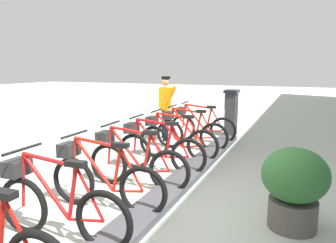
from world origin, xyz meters
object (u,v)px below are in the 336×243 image
Objects in this scene: payment_kiosk at (231,112)px; bike_docked_0 at (200,125)px; planter_bush at (294,184)px; bike_docked_6 at (55,204)px; bike_docked_2 at (174,139)px; worker_near_rack at (165,106)px; bike_docked_5 at (102,179)px; bike_docked_1 at (188,131)px; bike_docked_3 at (157,149)px; bike_docked_4 at (133,161)px.

bike_docked_0 is (0.57, 1.06, -0.24)m from payment_kiosk.
bike_docked_6 is at bearing 29.54° from planter_bush.
worker_near_rack reaches higher than bike_docked_2.
payment_kiosk is at bearing -96.14° from bike_docked_5.
planter_bush is at bearing 110.20° from payment_kiosk.
bike_docked_1 is 4.25m from bike_docked_6.
bike_docked_1 is 1.00× the size of bike_docked_5.
bike_docked_3 is at bearing 81.01° from payment_kiosk.
bike_docked_0 is 3.40m from bike_docked_4.
bike_docked_3 is 1.77× the size of planter_bush.
bike_docked_2 is at bearing 119.94° from worker_near_rack.
bike_docked_1 is 3.40m from bike_docked_5.
worker_near_rack is at bearing 42.35° from payment_kiosk.
bike_docked_2 and bike_docked_5 have the same top height.
bike_docked_2 is at bearing -90.00° from bike_docked_6.
payment_kiosk reaches higher than bike_docked_0.
bike_docked_0 is at bearing -90.00° from bike_docked_3.
bike_docked_6 is at bearing 90.00° from bike_docked_1.
payment_kiosk reaches higher than planter_bush.
bike_docked_1 and bike_docked_3 have the same top height.
bike_docked_1 and bike_docked_4 have the same top height.
payment_kiosk is 1.94m from worker_near_rack.
bike_docked_2 is 1.70m from bike_docked_4.
bike_docked_5 is 1.04× the size of worker_near_rack.
bike_docked_6 is (0.00, 4.25, 0.00)m from bike_docked_1.
bike_docked_3 and bike_docked_4 have the same top height.
bike_docked_4 and bike_docked_6 have the same top height.
bike_docked_5 reaches higher than planter_bush.
bike_docked_3 is at bearing 90.00° from bike_docked_0.
planter_bush is at bearing 132.08° from worker_near_rack.
bike_docked_2 and bike_docked_6 have the same top height.
payment_kiosk is 1.32× the size of planter_bush.
bike_docked_0 is 2.55m from bike_docked_3.
worker_near_rack is (0.85, -4.87, 0.48)m from bike_docked_6.
bike_docked_0 is at bearing -90.00° from bike_docked_4.
bike_docked_4 is 0.85m from bike_docked_5.
bike_docked_3 is (0.57, 3.62, -0.24)m from payment_kiosk.
bike_docked_0 is at bearing -90.00° from bike_docked_1.
bike_docked_5 is at bearing 90.00° from bike_docked_1.
planter_bush is at bearing 138.62° from bike_docked_2.
worker_near_rack is (1.42, 1.29, 0.24)m from payment_kiosk.
worker_near_rack is at bearing 15.23° from bike_docked_0.
bike_docked_0 is 4.45m from planter_bush.
bike_docked_4 is 1.00× the size of bike_docked_6.
bike_docked_1 is at bearing -90.00° from bike_docked_3.
bike_docked_3 is at bearing 90.00° from bike_docked_1.
bike_docked_1 is at bearing -51.18° from planter_bush.
bike_docked_2 is 1.00× the size of bike_docked_5.
bike_docked_6 is (0.57, 6.17, -0.24)m from payment_kiosk.
planter_bush is (-2.35, 1.22, 0.11)m from bike_docked_3.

